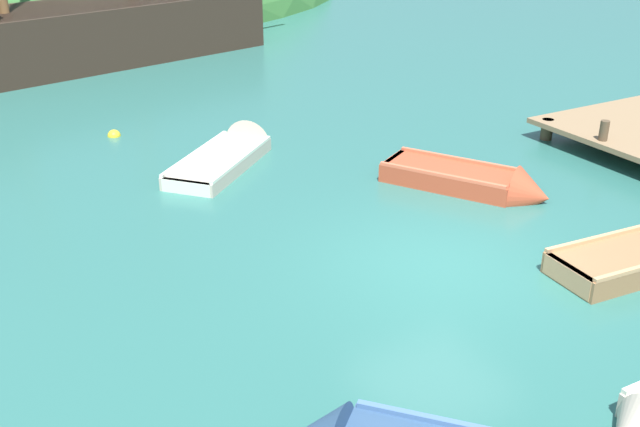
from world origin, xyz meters
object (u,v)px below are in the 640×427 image
Objects in this scene: sailing_ship at (67,43)px; rowboat_portside at (233,155)px; rowboat_center at (475,184)px; buoy_yellow at (114,136)px.

sailing_ship is 4.46× the size of rowboat_portside.
rowboat_center is (3.52, -4.19, 0.05)m from rowboat_portside.
buoy_yellow is at bearing -108.55° from sailing_ship.
rowboat_portside is at bearing -170.11° from rowboat_center.
sailing_ship is 8.10m from buoy_yellow.
rowboat_portside is (1.17, -10.92, -0.69)m from sailing_ship.
rowboat_portside is at bearing -97.08° from sailing_ship.
sailing_ship is at bearing 54.50° from rowboat_portside.
sailing_ship is 49.88× the size of buoy_yellow.
sailing_ship is 15.84m from rowboat_center.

